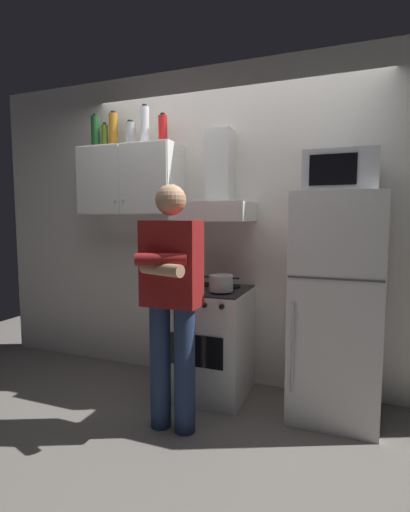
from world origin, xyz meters
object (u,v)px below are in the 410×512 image
Objects in this scene: microwave at (340,172)px; upper_cabinet at (130,181)px; bottle_wine_green at (95,132)px; bottle_soda_red at (163,130)px; person_standing at (171,298)px; cooking_pot at (221,283)px; bottle_vodka_clear at (145,125)px; stove_oven at (210,341)px; range_hood at (216,197)px; bottle_liquor_amber at (114,131)px; refrigerator at (335,306)px; bottle_olive_oil at (105,137)px; bottle_canister_steel at (131,134)px.

upper_cabinet is at bearing 176.52° from microwave.
bottle_soda_red is at bearing 1.23° from bottle_wine_green.
cooking_pot is (0.18, 0.49, 0.03)m from person_standing.
microwave reaches higher than person_standing.
bottle_vodka_clear is 1.30× the size of bottle_soda_red.
bottle_soda_red reaches higher than stove_oven.
range_hood is 2.33× the size of bottle_liquor_amber.
bottle_soda_red is (-0.48, 0.15, 1.74)m from stove_oven.
refrigerator is 0.94m from microwave.
stove_oven is at bearing -9.38° from bottle_liquor_amber.
microwave is at bearing -5.08° from bottle_soda_red.
bottle_olive_oil reaches higher than person_standing.
bottle_vodka_clear is 0.36m from bottle_liquor_amber.
stove_oven is 0.53m from cooking_pot.
refrigerator is (0.95, 0.00, 0.37)m from stove_oven.
bottle_wine_green is (-1.16, 0.13, 1.76)m from stove_oven.
cooking_pot is at bearing -14.73° from upper_cabinet.
stove_oven is 1.02m from refrigerator.
bottle_liquor_amber is at bearing 175.21° from refrigerator.
bottle_liquor_amber is at bearing 175.74° from microwave.
cooking_pot is at bearing -62.12° from range_hood.
bottle_vodka_clear is at bearing 129.45° from person_standing.
stove_oven is 2.04m from bottle_liquor_amber.
bottle_wine_green is at bearing -169.74° from bottle_liquor_amber.
bottle_wine_green is at bearing -175.67° from bottle_canister_steel.
cooking_pot is at bearing -16.30° from bottle_vodka_clear.
stove_oven is 3.07× the size of cooking_pot.
range_hood reaches higher than person_standing.
person_standing reaches higher than cooking_pot.
cooking_pot is 1.25× the size of bottle_canister_steel.
cooking_pot is at bearing -16.47° from bottle_canister_steel.
bottle_vodka_clear reaches higher than bottle_olive_oil.
range_hood is at bearing 90.00° from stove_oven.
bottle_canister_steel is at bearing 4.33° from bottle_wine_green.
person_standing is 5.77× the size of cooking_pot.
person_standing is 1.79m from bottle_olive_oil.
stove_oven is 0.77m from person_standing.
bottle_liquor_amber is (-1.94, 0.14, 0.46)m from microwave.
cooking_pot is (0.13, -0.25, -0.66)m from range_hood.
refrigerator is 5.63× the size of cooking_pot.
microwave reaches higher than stove_oven.
microwave is (0.95, -0.11, 0.14)m from range_hood.
bottle_wine_green is at bearing 176.44° from refrigerator.
range_hood is at bearing 173.54° from microwave.
bottle_wine_green is (-1.29, 0.25, 1.26)m from cooking_pot.
refrigerator is (1.75, -0.12, -0.95)m from upper_cabinet.
range_hood is (0.00, 0.13, 1.16)m from stove_oven.
stove_oven is at bearing -90.00° from range_hood.
bottle_olive_oil is (-0.59, 0.01, -0.01)m from bottle_soda_red.
bottle_olive_oil is at bearing -179.02° from bottle_canister_steel.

